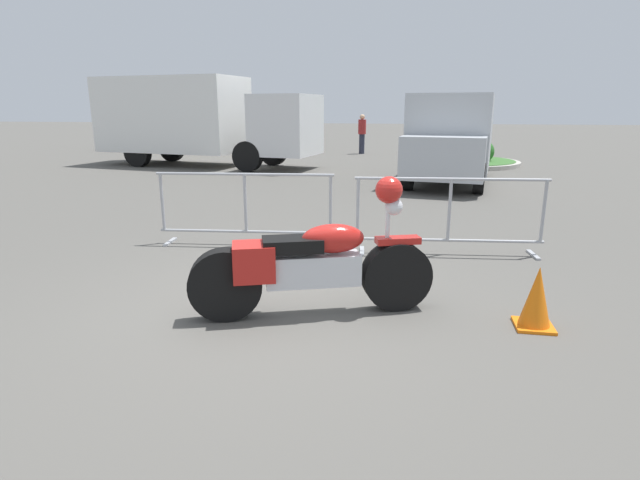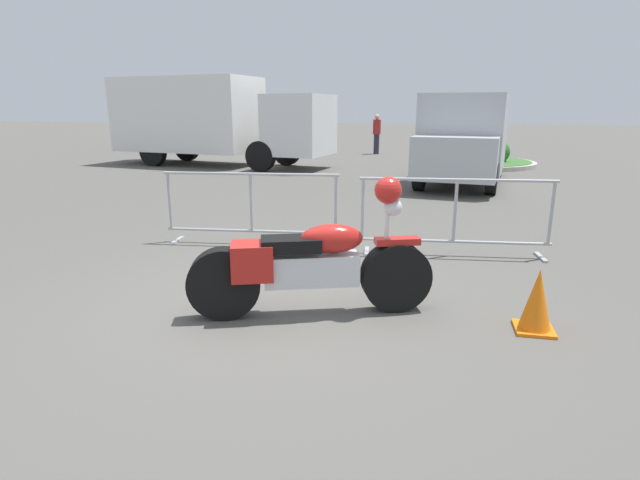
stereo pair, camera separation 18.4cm
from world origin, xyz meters
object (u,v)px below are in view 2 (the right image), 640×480
(motorcycle, at_px, (311,264))
(parked_car_white, at_px, (279,134))
(pedestrian, at_px, (377,133))
(delivery_van, at_px, (465,136))
(crowd_barrier_near, at_px, (251,207))
(traffic_cone, at_px, (537,301))
(parked_car_black, at_px, (167,132))
(box_truck, at_px, (210,118))
(parked_car_yellow, at_px, (219,134))
(crowd_barrier_far, at_px, (455,216))

(motorcycle, distance_m, parked_car_white, 19.71)
(pedestrian, bearing_deg, delivery_van, -89.90)
(crowd_barrier_near, relative_size, delivery_van, 0.49)
(delivery_van, distance_m, traffic_cone, 9.64)
(crowd_barrier_near, relative_size, parked_car_black, 0.59)
(crowd_barrier_near, distance_m, delivery_van, 8.09)
(parked_car_black, bearing_deg, box_truck, -142.22)
(motorcycle, relative_size, traffic_cone, 3.94)
(crowd_barrier_near, bearing_deg, motorcycle, -58.37)
(box_truck, relative_size, pedestrian, 4.72)
(traffic_cone, bearing_deg, parked_car_yellow, 120.45)
(crowd_barrier_far, bearing_deg, parked_car_yellow, 122.30)
(parked_car_yellow, bearing_deg, pedestrian, -98.34)
(pedestrian, relative_size, traffic_cone, 2.86)
(parked_car_yellow, xyz_separation_m, traffic_cone, (11.06, -18.81, -0.41))
(crowd_barrier_near, relative_size, traffic_cone, 4.39)
(parked_car_black, xyz_separation_m, pedestrian, (10.89, -1.67, 0.17))
(crowd_barrier_far, xyz_separation_m, pedestrian, (-2.62, 15.35, 0.36))
(parked_car_white, xyz_separation_m, traffic_cone, (7.98, -18.76, -0.47))
(crowd_barrier_near, bearing_deg, pedestrian, 88.93)
(crowd_barrier_far, distance_m, delivery_van, 7.33)
(crowd_barrier_near, relative_size, pedestrian, 1.53)
(delivery_van, distance_m, parked_car_yellow, 14.35)
(parked_car_yellow, bearing_deg, parked_car_white, -90.93)
(motorcycle, relative_size, parked_car_black, 0.53)
(crowd_barrier_near, relative_size, parked_car_yellow, 0.64)
(crowd_barrier_far, relative_size, box_truck, 0.32)
(crowd_barrier_near, xyz_separation_m, parked_car_yellow, (-7.53, 16.50, 0.13))
(crowd_barrier_far, xyz_separation_m, box_truck, (-7.85, 9.72, 1.08))
(crowd_barrier_far, distance_m, traffic_cone, 2.42)
(crowd_barrier_near, bearing_deg, parked_car_black, 121.92)
(crowd_barrier_near, height_order, box_truck, box_truck)
(crowd_barrier_near, relative_size, crowd_barrier_far, 1.00)
(crowd_barrier_far, relative_size, delivery_van, 0.49)
(parked_car_yellow, relative_size, parked_car_white, 0.92)
(crowd_barrier_near, bearing_deg, parked_car_white, 105.14)
(box_truck, bearing_deg, crowd_barrier_far, -41.33)
(box_truck, height_order, parked_car_black, box_truck)
(delivery_van, distance_m, pedestrian, 8.68)
(motorcycle, relative_size, parked_car_white, 0.53)
(box_truck, bearing_deg, delivery_van, -6.44)
(delivery_van, bearing_deg, box_truck, -96.92)
(motorcycle, bearing_deg, parked_car_white, 88.73)
(motorcycle, distance_m, parked_car_yellow, 20.88)
(delivery_van, height_order, traffic_cone, delivery_van)
(crowd_barrier_far, height_order, box_truck, box_truck)
(box_truck, bearing_deg, parked_car_white, 95.52)
(pedestrian, bearing_deg, box_truck, -154.26)
(motorcycle, relative_size, pedestrian, 1.37)
(crowd_barrier_far, xyz_separation_m, delivery_van, (0.56, 7.28, 0.68))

